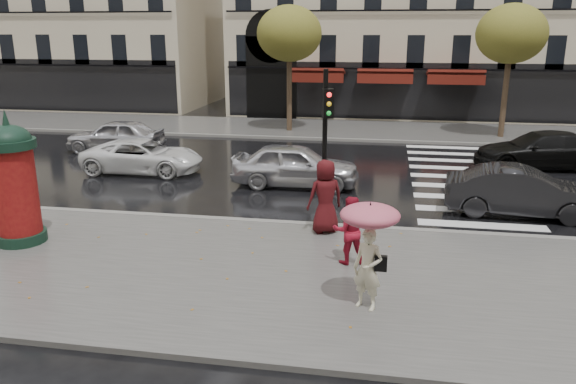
% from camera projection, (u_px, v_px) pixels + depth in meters
% --- Properties ---
extents(ground, '(160.00, 160.00, 0.00)m').
position_uv_depth(ground, '(244.00, 267.00, 13.24)').
color(ground, black).
rests_on(ground, ground).
extents(near_sidewalk, '(90.00, 7.00, 0.12)m').
position_uv_depth(near_sidewalk, '(239.00, 273.00, 12.75)').
color(near_sidewalk, '#474744').
rests_on(near_sidewalk, ground).
extents(far_sidewalk, '(90.00, 6.00, 0.12)m').
position_uv_depth(far_sidewalk, '(328.00, 129.00, 31.21)').
color(far_sidewalk, '#474744').
rests_on(far_sidewalk, ground).
extents(near_kerb, '(90.00, 0.25, 0.14)m').
position_uv_depth(near_kerb, '(270.00, 223.00, 16.06)').
color(near_kerb, slate).
rests_on(near_kerb, ground).
extents(far_kerb, '(90.00, 0.25, 0.14)m').
position_uv_depth(far_kerb, '(322.00, 139.00, 28.36)').
color(far_kerb, slate).
rests_on(far_kerb, ground).
extents(zebra_crossing, '(3.60, 11.75, 0.01)m').
position_uv_depth(zebra_crossing, '(459.00, 177.00, 21.34)').
color(zebra_crossing, silver).
rests_on(zebra_crossing, ground).
extents(tree_far_left, '(3.40, 3.40, 6.64)m').
position_uv_depth(tree_far_left, '(289.00, 34.00, 29.17)').
color(tree_far_left, '#38281C').
rests_on(tree_far_left, ground).
extents(tree_far_right, '(3.40, 3.40, 6.64)m').
position_uv_depth(tree_far_right, '(511.00, 34.00, 27.36)').
color(tree_far_right, '#38281C').
rests_on(tree_far_right, ground).
extents(woman_umbrella, '(1.14, 1.14, 2.19)m').
position_uv_depth(woman_umbrella, '(369.00, 239.00, 10.65)').
color(woman_umbrella, beige).
rests_on(woman_umbrella, near_sidewalk).
extents(woman_red, '(0.91, 0.78, 1.62)m').
position_uv_depth(woman_red, '(349.00, 230.00, 12.97)').
color(woman_red, maroon).
rests_on(woman_red, near_sidewalk).
extents(man_burgundy, '(1.16, 1.02, 1.99)m').
position_uv_depth(man_burgundy, '(325.00, 196.00, 14.93)').
color(man_burgundy, '#430D10').
rests_on(man_burgundy, near_sidewalk).
extents(morris_column, '(1.27, 1.27, 3.42)m').
position_uv_depth(morris_column, '(14.00, 180.00, 14.06)').
color(morris_column, black).
rests_on(morris_column, near_sidewalk).
extents(traffic_light, '(0.32, 0.42, 4.30)m').
position_uv_depth(traffic_light, '(326.00, 135.00, 14.80)').
color(traffic_light, black).
rests_on(traffic_light, near_sidewalk).
extents(car_silver, '(4.54, 1.91, 1.53)m').
position_uv_depth(car_silver, '(295.00, 165.00, 19.90)').
color(car_silver, silver).
rests_on(car_silver, ground).
extents(car_darkgrey, '(4.55, 1.93, 1.46)m').
position_uv_depth(car_darkgrey, '(522.00, 192.00, 16.73)').
color(car_darkgrey, black).
rests_on(car_darkgrey, ground).
extents(car_white, '(4.66, 2.21, 1.29)m').
position_uv_depth(car_white, '(143.00, 156.00, 21.85)').
color(car_white, white).
rests_on(car_white, ground).
extents(car_black, '(5.32, 2.71, 1.48)m').
position_uv_depth(car_black, '(540.00, 150.00, 22.50)').
color(car_black, black).
rests_on(car_black, ground).
extents(car_far_silver, '(4.41, 1.85, 1.49)m').
position_uv_depth(car_far_silver, '(116.00, 136.00, 25.50)').
color(car_far_silver, '#B9B8BD').
rests_on(car_far_silver, ground).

